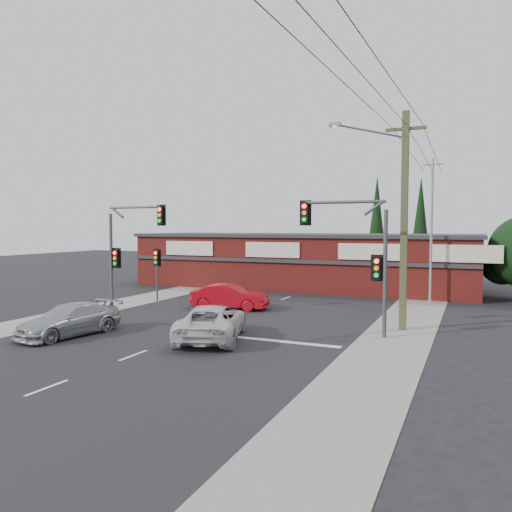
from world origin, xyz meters
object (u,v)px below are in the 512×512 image
at_px(red_sedan, 230,296).
at_px(utility_pole, 401,213).
at_px(white_suv, 212,322).
at_px(silver_suv, 69,320).
at_px(shop_building, 303,260).

bearing_deg(red_sedan, utility_pole, -110.74).
relative_size(white_suv, silver_suv, 1.11).
xyz_separation_m(shop_building, utility_pole, (9.36, -14.00, 3.26)).
height_order(silver_suv, shop_building, shop_building).
bearing_deg(red_sedan, shop_building, -11.20).
bearing_deg(shop_building, red_sedan, -92.24).
relative_size(silver_suv, shop_building, 0.17).
height_order(silver_suv, red_sedan, red_sedan).
height_order(white_suv, shop_building, shop_building).
height_order(red_sedan, shop_building, shop_building).
relative_size(shop_building, utility_pole, 2.73).
bearing_deg(utility_pole, red_sedan, 168.23).
distance_m(white_suv, silver_suv, 6.35).
bearing_deg(red_sedan, white_suv, -167.91).
distance_m(white_suv, shop_building, 19.40).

